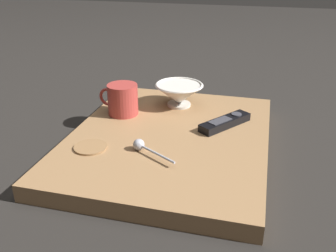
% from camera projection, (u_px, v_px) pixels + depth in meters
% --- Properties ---
extents(ground_plane, '(6.00, 6.00, 0.00)m').
position_uv_depth(ground_plane, '(170.00, 147.00, 1.05)').
color(ground_plane, black).
extents(table, '(0.66, 0.52, 0.04)m').
position_uv_depth(table, '(170.00, 140.00, 1.04)').
color(table, '#936D47').
rests_on(table, ground).
extents(cereal_bowl, '(0.15, 0.15, 0.07)m').
position_uv_depth(cereal_bowl, '(179.00, 94.00, 1.19)').
color(cereal_bowl, beige).
rests_on(cereal_bowl, table).
extents(coffee_mug, '(0.09, 0.12, 0.09)m').
position_uv_depth(coffee_mug, '(122.00, 99.00, 1.13)').
color(coffee_mug, '#A53833').
rests_on(coffee_mug, table).
extents(teaspoon, '(0.08, 0.12, 0.03)m').
position_uv_depth(teaspoon, '(141.00, 146.00, 0.93)').
color(teaspoon, '#A3A5B2').
rests_on(teaspoon, table).
extents(tv_remote_near, '(0.16, 0.13, 0.03)m').
position_uv_depth(tv_remote_near, '(225.00, 122.00, 1.07)').
color(tv_remote_near, black).
rests_on(tv_remote_near, table).
extents(drink_coaster, '(0.08, 0.08, 0.01)m').
position_uv_depth(drink_coaster, '(91.00, 147.00, 0.95)').
color(drink_coaster, olive).
rests_on(drink_coaster, table).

